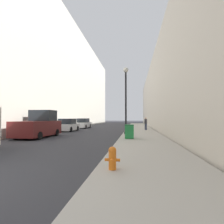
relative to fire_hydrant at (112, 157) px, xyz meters
The scene contains 10 objects.
sidewalk_right 15.86m from the fire_hydrant, 85.14° to the left, with size 3.80×60.00×0.13m.
building_left_glass 29.72m from the fire_hydrant, 123.19° to the left, with size 12.00×60.00×18.30m.
building_right_stone 26.05m from the fire_hydrant, 68.56° to the left, with size 12.00×60.00×10.98m.
fire_hydrant is the anchor object (origin of this frame).
trash_bin 8.01m from the fire_hydrant, 88.14° to the left, with size 0.68×0.69×1.07m.
lamppost 12.26m from the fire_hydrant, 90.98° to the left, with size 0.52×0.52×6.56m.
pickup_truck 12.07m from the fire_hydrant, 130.35° to the left, with size 2.28×4.92×2.42m.
parked_sedan_near 17.87m from the fire_hydrant, 116.24° to the left, with size 1.99×4.00×1.61m.
parked_sedan_far 24.20m from the fire_hydrant, 109.04° to the left, with size 1.80×4.48×1.61m.
pedestrian_on_sidewalk 18.01m from the fire_hydrant, 83.41° to the left, with size 0.33×0.21×1.64m.
Camera 1 is at (5.40, -3.17, 1.72)m, focal length 28.00 mm.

